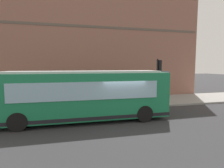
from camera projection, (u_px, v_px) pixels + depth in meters
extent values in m
plane|color=#2D2D30|center=(121.00, 120.00, 11.32)|extent=(120.00, 120.00, 0.00)
cube|color=gray|center=(104.00, 103.00, 16.14)|extent=(4.81, 40.00, 0.15)
cube|color=#8C5B4C|center=(93.00, 40.00, 22.14)|extent=(8.93, 22.51, 13.09)
cube|color=brown|center=(99.00, 27.00, 17.91)|extent=(0.36, 22.06, 0.24)
cube|color=slate|center=(99.00, 83.00, 18.36)|extent=(0.12, 15.76, 2.40)
cube|color=#197247|center=(86.00, 95.00, 11.12)|extent=(2.64, 10.04, 2.70)
cube|color=silver|center=(85.00, 72.00, 10.98)|extent=(2.26, 9.03, 0.12)
cube|color=#8CB2C6|center=(84.00, 86.00, 12.31)|extent=(0.18, 8.20, 1.00)
cube|color=#8CB2C6|center=(88.00, 91.00, 9.85)|extent=(0.18, 8.20, 1.00)
cube|color=black|center=(86.00, 113.00, 11.23)|extent=(2.69, 10.08, 0.20)
cylinder|color=black|center=(28.00, 111.00, 11.51)|extent=(0.31, 1.00, 1.00)
cylinder|color=black|center=(18.00, 122.00, 9.29)|extent=(0.31, 1.00, 1.00)
cylinder|color=black|center=(132.00, 106.00, 13.12)|extent=(0.31, 1.00, 1.00)
cylinder|color=black|center=(144.00, 114.00, 10.89)|extent=(0.31, 1.00, 1.00)
cylinder|color=black|center=(157.00, 82.00, 15.07)|extent=(0.14, 0.14, 3.80)
cube|color=black|center=(160.00, 66.00, 14.98)|extent=(0.32, 0.24, 0.90)
sphere|color=red|center=(161.00, 62.00, 14.99)|extent=(0.20, 0.20, 0.20)
sphere|color=yellow|center=(161.00, 66.00, 15.01)|extent=(0.20, 0.20, 0.20)
sphere|color=green|center=(161.00, 69.00, 15.04)|extent=(0.20, 0.20, 0.20)
cylinder|color=red|center=(131.00, 95.00, 18.47)|extent=(0.24, 0.24, 0.55)
sphere|color=red|center=(131.00, 91.00, 18.44)|extent=(0.22, 0.22, 0.22)
cylinder|color=red|center=(132.00, 94.00, 18.51)|extent=(0.10, 0.12, 0.10)
cylinder|color=red|center=(130.00, 94.00, 18.63)|extent=(0.12, 0.10, 0.10)
cylinder|color=#3F8C4C|center=(88.00, 101.00, 14.62)|extent=(0.14, 0.14, 0.79)
cylinder|color=#3F8C4C|center=(88.00, 101.00, 14.44)|extent=(0.14, 0.14, 0.79)
cylinder|color=#B23338|center=(88.00, 93.00, 14.47)|extent=(0.32, 0.32, 0.62)
sphere|color=beige|center=(88.00, 87.00, 14.42)|extent=(0.21, 0.21, 0.21)
cylinder|color=#3F8C4C|center=(44.00, 98.00, 15.80)|extent=(0.14, 0.14, 0.81)
cylinder|color=#3F8C4C|center=(46.00, 98.00, 15.88)|extent=(0.14, 0.14, 0.81)
cylinder|color=#B23338|center=(45.00, 90.00, 15.77)|extent=(0.32, 0.32, 0.64)
sphere|color=tan|center=(44.00, 85.00, 15.72)|extent=(0.22, 0.22, 0.22)
cylinder|color=black|center=(120.00, 94.00, 17.81)|extent=(0.14, 0.14, 0.89)
cylinder|color=black|center=(121.00, 94.00, 17.69)|extent=(0.14, 0.14, 0.89)
cylinder|color=#3F8C4C|center=(120.00, 86.00, 17.67)|extent=(0.32, 0.32, 0.70)
sphere|color=brown|center=(120.00, 82.00, 17.62)|extent=(0.24, 0.24, 0.24)
cylinder|color=gold|center=(92.00, 95.00, 17.24)|extent=(0.14, 0.14, 0.84)
cylinder|color=gold|center=(94.00, 95.00, 17.37)|extent=(0.14, 0.14, 0.84)
cylinder|color=black|center=(93.00, 88.00, 17.23)|extent=(0.32, 0.32, 0.66)
sphere|color=tan|center=(93.00, 83.00, 17.19)|extent=(0.23, 0.23, 0.23)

